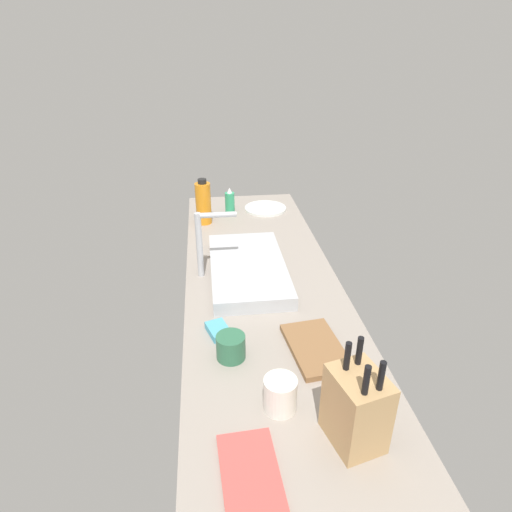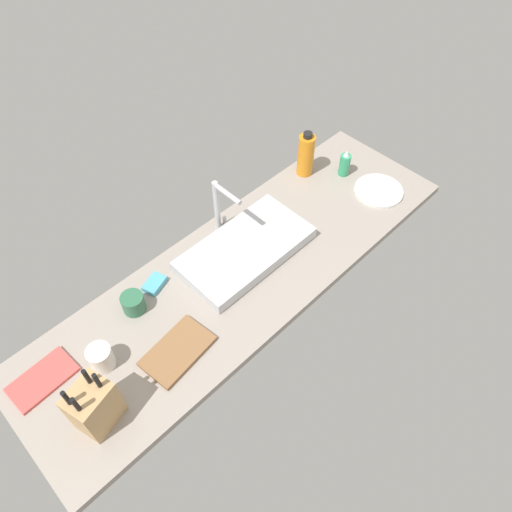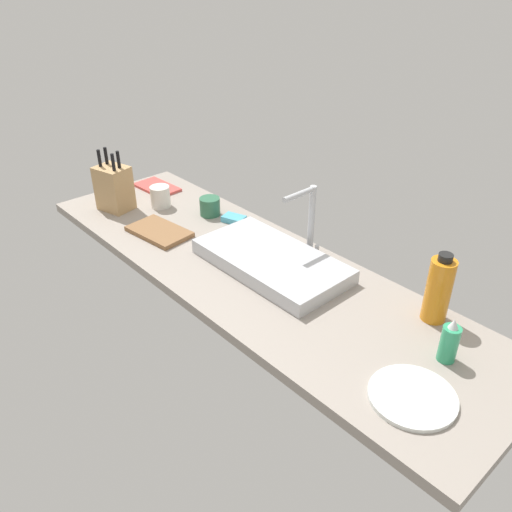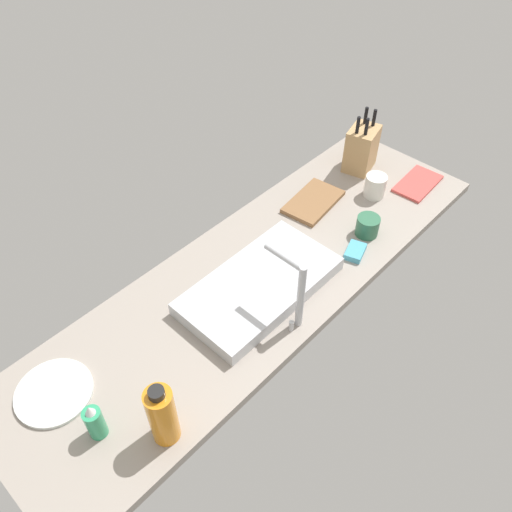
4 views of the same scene
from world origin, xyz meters
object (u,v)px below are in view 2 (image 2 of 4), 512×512
Objects in this scene: dish_towel at (43,379)px; ceramic_cup at (101,358)px; sink_basin at (246,249)px; knife_block at (94,406)px; dish_sponge at (155,284)px; soap_bottle at (345,164)px; dinner_plate at (379,191)px; coffee_mug at (133,303)px; faucet at (220,204)px; cutting_board at (178,351)px; water_bottle at (306,155)px.

dish_towel is 20.69cm from ceramic_cup.
sink_basin is 81.48cm from knife_block.
ceramic_cup reaches higher than dish_sponge.
soap_bottle is at bearing 2.20° from sink_basin.
soap_bottle reaches higher than dinner_plate.
knife_block is 19.55cm from ceramic_cup.
dish_towel is 38.90cm from coffee_mug.
faucet is 51.17cm from coffee_mug.
faucet reaches higher than cutting_board.
soap_bottle is at bearing -12.02° from faucet.
dish_sponge is (50.40, 4.67, 0.60)cm from dish_towel.
dinner_plate is 156.51cm from dish_towel.
ceramic_cup is at bearing 173.53° from dinner_plate.
knife_block is at bearing -145.91° from dish_sponge.
faucet is 1.00× the size of knife_block.
faucet is 1.20× the size of dish_towel.
knife_block is at bearing -168.41° from sink_basin.
sink_basin is 38.39cm from dish_sponge.
dish_towel is at bearing -174.71° from dish_sponge.
coffee_mug reaches higher than dish_towel.
dish_sponge is at bearing 164.14° from dinner_plate.
water_bottle is 2.44× the size of ceramic_cup.
sink_basin is 6.05× the size of dish_sponge.
ceramic_cup is (-70.13, -17.24, -11.05)cm from faucet.
dinner_plate is 1.01× the size of dish_towel.
sink_basin is at bearing -11.71° from coffee_mug.
knife_block is 3.04× the size of coffee_mug.
water_bottle is 101.96cm from coffee_mug.
dish_towel is at bearing 170.84° from dinner_plate.
dish_towel is 2.42× the size of dish_sponge.
dish_sponge reaches higher than cutting_board.
cutting_board is 1.14× the size of dish_towel.
dish_sponge is (-37.72, -3.14, -14.44)cm from faucet.
water_bottle is (101.52, 31.51, 9.58)cm from cutting_board.
dish_towel is (-6.93, 24.75, -9.05)cm from knife_block.
coffee_mug is (38.75, 1.45, 3.17)cm from dish_towel.
water_bottle is at bearing -0.71° from knife_block.
ceramic_cup is at bearing -172.04° from water_bottle.
water_bottle reaches higher than dinner_plate.
faucet reaches higher than knife_block.
dish_towel is (-140.29, -7.68, -9.88)cm from water_bottle.
knife_block is at bearing -158.15° from faucet.
water_bottle is at bearing -0.14° from faucet.
water_bottle reaches higher than ceramic_cup.
knife_block is (-79.52, -16.31, 7.04)cm from sink_basin.
ceramic_cup is at bearing -178.50° from soap_bottle.
dish_sponge is at bearing 174.09° from soap_bottle.
sink_basin reaches higher than dinner_plate.
coffee_mug is (-49.37, -6.36, -11.88)cm from faucet.
dish_towel is at bearing 177.78° from soap_bottle.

